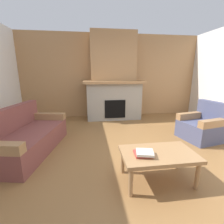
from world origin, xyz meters
TOP-DOWN VIEW (x-y plane):
  - ground at (0.00, 0.00)m, footprint 9.00×9.00m
  - wall_back_wood_panel at (0.00, 3.00)m, footprint 6.00×0.12m
  - fireplace at (0.00, 2.62)m, footprint 1.90×0.82m
  - couch at (-1.99, 0.51)m, footprint 1.17×1.93m
  - armchair at (1.74, 0.59)m, footprint 0.90×0.90m
  - coffee_table at (0.14, -0.65)m, footprint 1.00×0.60m
  - book_stack_near_edge at (-0.08, -0.70)m, footprint 0.26×0.26m

SIDE VIEW (x-z plane):
  - ground at x=0.00m, z-range 0.00..0.00m
  - couch at x=-1.99m, z-range -0.14..0.71m
  - armchair at x=1.74m, z-range -0.13..0.72m
  - coffee_table at x=0.14m, z-range 0.16..0.59m
  - book_stack_near_edge at x=-0.08m, z-range 0.43..0.49m
  - fireplace at x=0.00m, z-range -0.19..2.51m
  - wall_back_wood_panel at x=0.00m, z-range 0.00..2.70m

